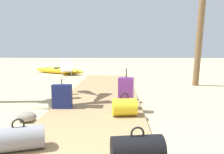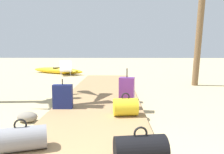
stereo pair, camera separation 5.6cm
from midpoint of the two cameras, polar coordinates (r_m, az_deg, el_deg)
The scene contains 12 objects.
ground_plane at distance 5.37m, azimuth -3.38°, elevation -7.80°, with size 60.00×60.00×0.00m, color tan.
boardwalk at distance 6.31m, azimuth -2.60°, elevation -5.15°, with size 2.03×9.81×0.08m, color #9E7A51.
duffel_bag_black at distance 2.67m, azimuth 7.17°, elevation -18.12°, with size 0.64×0.41×0.44m.
suitcase_purple at distance 4.89m, azimuth 4.00°, elevation -4.14°, with size 0.36×0.29×0.90m.
duffel_bag_grey at distance 3.19m, azimuth -22.48°, elevation -14.47°, with size 0.71×0.50×0.42m.
backpack_red at distance 5.75m, azimuth 3.73°, elevation -3.17°, with size 0.30×0.24×0.52m.
suitcase_navy at distance 5.02m, azimuth -12.47°, elevation -4.93°, with size 0.43×0.17×0.66m.
duffel_bag_yellow at distance 4.40m, azimuth 3.62°, elevation -7.72°, with size 0.51×0.39×0.46m.
lounge_chair at distance 12.21m, azimuth -11.53°, elevation 2.07°, with size 0.92×1.62×0.80m.
kayak at distance 12.98m, azimuth -13.61°, elevation 1.63°, with size 3.39×2.09×0.36m.
rock_left_mid at distance 7.66m, azimuth -13.25°, elevation -3.10°, with size 0.16×0.15×0.09m, color slate.
rock_left_near at distance 4.60m, azimuth -20.92°, elevation -9.54°, with size 0.39×0.30×0.20m, color gray.
Camera 1 is at (0.49, -1.24, 1.39)m, focal length 35.34 mm.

